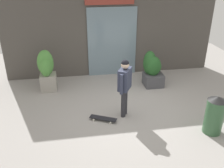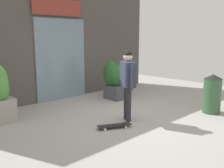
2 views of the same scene
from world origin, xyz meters
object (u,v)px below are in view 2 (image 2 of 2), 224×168
trash_bin (212,94)px  planter_box_right (115,80)px  skateboarder (128,78)px  skateboard (114,125)px

trash_bin → planter_box_right: bearing=103.2°
skateboarder → skateboard: skateboarder is taller
planter_box_right → trash_bin: bearing=-76.8°
skateboarder → planter_box_right: 2.29m
skateboarder → skateboard: bearing=45.5°
trash_bin → skateboarder: bearing=150.7°
skateboard → trash_bin: (2.67, -0.98, 0.46)m
skateboarder → trash_bin: skateboarder is taller
skateboarder → planter_box_right: size_ratio=1.36×
skateboarder → planter_box_right: bearing=-97.5°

